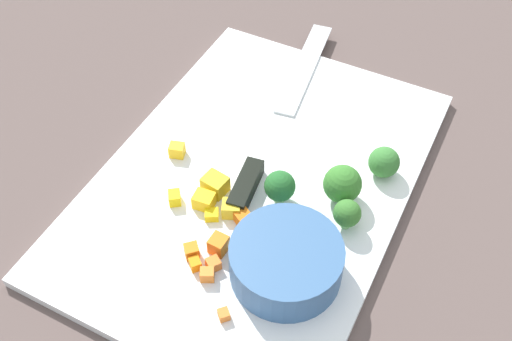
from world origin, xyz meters
name	(u,v)px	position (x,y,z in m)	size (l,w,h in m)	color
ground_plane	(256,184)	(0.00, 0.00, 0.00)	(4.00, 4.00, 0.00)	brown
cutting_board	(256,180)	(0.00, 0.00, 0.01)	(0.44, 0.31, 0.01)	white
prep_bowl	(286,261)	(0.09, 0.08, 0.03)	(0.10, 0.10, 0.04)	#386091
chef_knife	(273,136)	(-0.06, -0.01, 0.02)	(0.33, 0.07, 0.02)	silver
carrot_dice_0	(219,245)	(0.10, 0.01, 0.02)	(0.02, 0.02, 0.02)	orange
carrot_dice_1	(192,251)	(0.12, -0.01, 0.02)	(0.01, 0.01, 0.01)	orange
carrot_dice_2	(213,264)	(0.12, 0.02, 0.02)	(0.01, 0.01, 0.01)	orange
carrot_dice_3	(242,217)	(0.06, 0.01, 0.02)	(0.02, 0.01, 0.01)	orange
carrot_dice_4	(224,315)	(0.16, 0.05, 0.02)	(0.01, 0.01, 0.01)	orange
carrot_dice_5	(192,262)	(0.13, 0.00, 0.02)	(0.01, 0.01, 0.01)	orange
carrot_dice_6	(207,275)	(0.13, 0.02, 0.02)	(0.01, 0.01, 0.01)	orange
pepper_dice_0	(177,150)	(0.01, -0.09, 0.02)	(0.02, 0.01, 0.01)	yellow
pepper_dice_1	(212,215)	(0.07, -0.02, 0.02)	(0.01, 0.01, 0.01)	yellow
pepper_dice_2	(175,198)	(0.07, -0.06, 0.02)	(0.01, 0.01, 0.01)	yellow
pepper_dice_3	(238,195)	(0.03, 0.00, 0.02)	(0.02, 0.02, 0.01)	yellow
pepper_dice_4	(229,208)	(0.05, 0.00, 0.02)	(0.02, 0.02, 0.02)	yellow
pepper_dice_5	(204,200)	(0.06, -0.03, 0.02)	(0.02, 0.02, 0.02)	yellow
pepper_dice_6	(215,185)	(0.04, -0.03, 0.02)	(0.02, 0.02, 0.02)	yellow
broccoli_floret_0	(342,184)	(-0.01, 0.09, 0.03)	(0.04, 0.04, 0.04)	#81AE65
broccoli_floret_1	(347,214)	(0.02, 0.11, 0.03)	(0.03, 0.03, 0.03)	#80BC6C
broccoli_floret_2	(384,162)	(-0.07, 0.12, 0.03)	(0.03, 0.03, 0.03)	#8ABC5D
broccoli_floret_3	(280,187)	(0.02, 0.04, 0.03)	(0.03, 0.03, 0.04)	#80AF69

